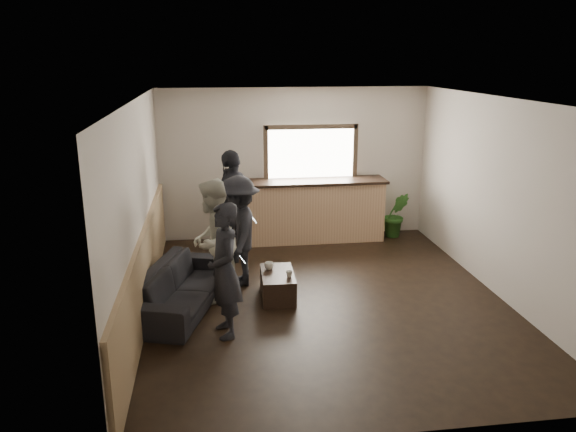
{
  "coord_description": "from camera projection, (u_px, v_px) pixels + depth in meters",
  "views": [
    {
      "loc": [
        -1.54,
        -7.22,
        3.35
      ],
      "look_at": [
        -0.48,
        0.4,
        1.14
      ],
      "focal_mm": 35.0,
      "sensor_mm": 36.0,
      "label": 1
    }
  ],
  "objects": [
    {
      "name": "sofa",
      "position": [
        181.0,
        287.0,
        7.67
      ],
      "size": [
        1.4,
        2.23,
        0.61
      ],
      "primitive_type": "imported",
      "rotation": [
        0.0,
        0.0,
        1.27
      ],
      "color": "black",
      "rests_on": "ground"
    },
    {
      "name": "potted_plant",
      "position": [
        396.0,
        215.0,
        10.66
      ],
      "size": [
        0.51,
        0.43,
        0.87
      ],
      "primitive_type": "imported",
      "rotation": [
        0.0,
        0.0,
        -0.09
      ],
      "color": "#2D6623",
      "rests_on": "ground"
    },
    {
      "name": "room_shell",
      "position": [
        273.0,
        201.0,
        7.5
      ],
      "size": [
        5.01,
        6.01,
        2.8
      ],
      "color": "silver",
      "rests_on": "ground"
    },
    {
      "name": "cup_a",
      "position": [
        269.0,
        266.0,
        8.1
      ],
      "size": [
        0.16,
        0.16,
        0.1
      ],
      "primitive_type": "imported",
      "rotation": [
        0.0,
        0.0,
        6.08
      ],
      "color": "silver",
      "rests_on": "coffee_table"
    },
    {
      "name": "person_c",
      "position": [
        239.0,
        231.0,
        8.35
      ],
      "size": [
        0.7,
        1.12,
        1.67
      ],
      "rotation": [
        0.0,
        0.0,
        -1.65
      ],
      "color": "black",
      "rests_on": "ground"
    },
    {
      "name": "person_a",
      "position": [
        224.0,
        271.0,
        6.79
      ],
      "size": [
        0.53,
        0.68,
        1.68
      ],
      "rotation": [
        0.0,
        0.0,
        -1.36
      ],
      "color": "black",
      "rests_on": "ground"
    },
    {
      "name": "person_b",
      "position": [
        213.0,
        241.0,
        7.78
      ],
      "size": [
        0.89,
        1.01,
        1.74
      ],
      "rotation": [
        0.0,
        0.0,
        -1.89
      ],
      "color": "#B3B4A2",
      "rests_on": "ground"
    },
    {
      "name": "person_d",
      "position": [
        233.0,
        206.0,
        9.32
      ],
      "size": [
        1.01,
        1.17,
        1.88
      ],
      "rotation": [
        0.0,
        0.0,
        -2.19
      ],
      "color": "black",
      "rests_on": "ground"
    },
    {
      "name": "coffee_table",
      "position": [
        278.0,
        285.0,
        8.03
      ],
      "size": [
        0.49,
        0.85,
        0.37
      ],
      "primitive_type": "cube",
      "rotation": [
        0.0,
        0.0,
        -0.04
      ],
      "color": "black",
      "rests_on": "ground"
    },
    {
      "name": "ground",
      "position": [
        325.0,
        299.0,
        8.0
      ],
      "size": [
        5.0,
        6.0,
        0.01
      ],
      "primitive_type": "cube",
      "color": "black"
    },
    {
      "name": "cup_b",
      "position": [
        289.0,
        274.0,
        7.83
      ],
      "size": [
        0.13,
        0.13,
        0.09
      ],
      "primitive_type": "imported",
      "rotation": [
        0.0,
        0.0,
        0.7
      ],
      "color": "silver",
      "rests_on": "coffee_table"
    },
    {
      "name": "bar_counter",
      "position": [
        313.0,
        207.0,
        10.43
      ],
      "size": [
        2.7,
        0.68,
        2.13
      ],
      "color": "tan",
      "rests_on": "ground"
    }
  ]
}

